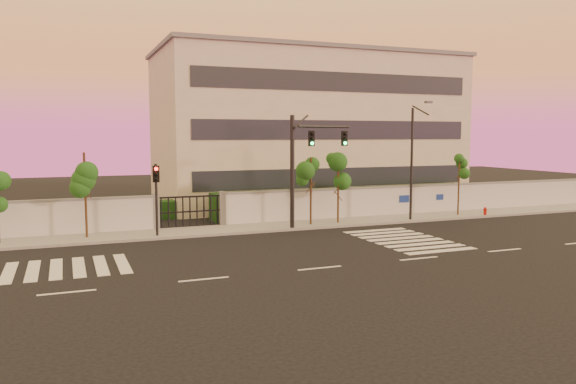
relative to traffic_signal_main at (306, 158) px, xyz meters
name	(u,v)px	position (x,y,z in m)	size (l,w,h in m)	color
ground	(320,268)	(-3.39, -9.29, -4.29)	(120.00, 120.00, 0.00)	black
sidewalk	(245,228)	(-3.39, 1.21, -4.22)	(60.00, 3.00, 0.15)	gray
perimeter_wall	(240,209)	(-3.29, 2.71, -3.22)	(60.00, 0.36, 2.20)	silver
hedge_row	(243,207)	(-2.23, 5.45, -3.48)	(41.00, 4.25, 1.80)	black
institutional_building	(307,129)	(5.61, 12.70, 1.86)	(24.40, 12.40, 12.25)	beige
road_markings	(256,254)	(-4.97, -5.53, -4.28)	(57.00, 7.62, 0.02)	silver
street_tree_c	(85,176)	(-12.29, 1.29, -0.83)	(1.59, 1.27, 4.71)	#382314
street_tree_d	(311,176)	(0.70, 0.77, -1.14)	(1.57, 1.25, 4.28)	#382314
street_tree_e	(339,173)	(2.57, 0.76, -1.05)	(1.51, 1.20, 4.41)	#382314
street_tree_f	(459,171)	(11.84, 0.80, -1.12)	(1.36, 1.08, 4.31)	#382314
traffic_signal_main	(306,158)	(0.00, 0.00, 0.00)	(4.21, 1.51, 6.79)	black
traffic_signal_secondary	(156,191)	(-8.71, 0.33, -1.71)	(0.32, 0.32, 4.07)	black
streetlight_east	(413,158)	(7.54, 0.02, -0.13)	(0.46, 1.85, 7.70)	black
fire_hydrant	(485,212)	(13.50, 0.02, -3.95)	(0.27, 0.26, 0.70)	#AB130B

